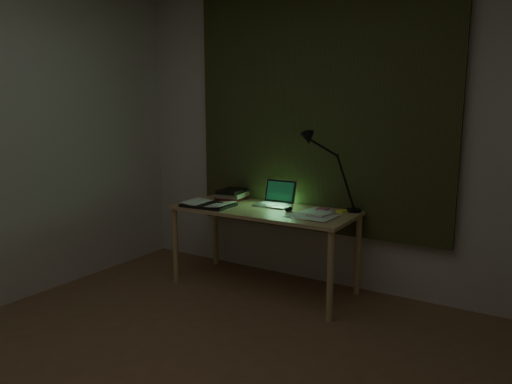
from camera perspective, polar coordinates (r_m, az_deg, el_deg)
wall_back at (r=3.81m, az=7.66°, el=7.15°), size 3.50×0.00×2.50m
curtain at (r=3.77m, az=7.47°, el=10.17°), size 2.20×0.06×2.00m
desk at (r=3.74m, az=0.97°, el=-7.10°), size 1.46×0.64×0.67m
laptop at (r=3.73m, az=2.14°, el=-0.21°), size 0.29×0.32×0.21m
open_textbook at (r=3.76m, az=-5.96°, el=-1.52°), size 0.41×0.30×0.03m
book_stack at (r=4.01m, az=-3.02°, el=-0.28°), size 0.23×0.27×0.10m
loose_papers at (r=3.47m, az=7.50°, el=-2.63°), size 0.32×0.34×0.02m
mouse at (r=3.55m, az=4.08°, el=-2.13°), size 0.08×0.11×0.04m
sticky_yellow at (r=3.58m, az=10.70°, el=-2.36°), size 0.09×0.09×0.01m
sticky_pink at (r=3.61m, az=8.35°, el=-2.20°), size 0.09×0.09×0.02m
desk_lamp at (r=3.56m, az=12.32°, el=2.23°), size 0.46×0.40×0.59m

